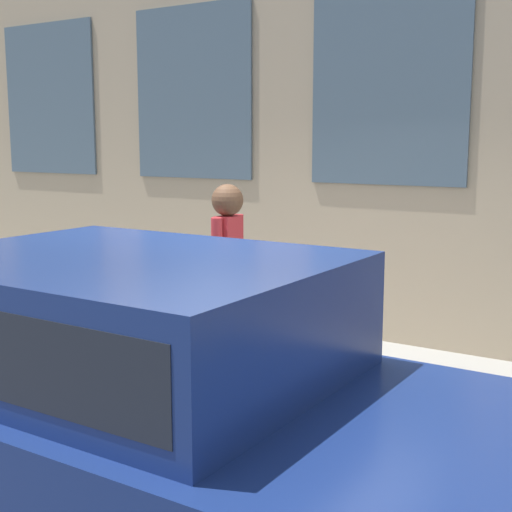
# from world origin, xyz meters

# --- Properties ---
(ground_plane) EXTENTS (80.00, 80.00, 0.00)m
(ground_plane) POSITION_xyz_m (0.00, 0.00, 0.00)
(ground_plane) COLOR #47474C
(sidewalk) EXTENTS (2.61, 60.00, 0.16)m
(sidewalk) POSITION_xyz_m (1.31, 0.00, 0.08)
(sidewalk) COLOR #9E9B93
(sidewalk) RESTS_ON ground_plane
(fire_hydrant) EXTENTS (0.28, 0.41, 0.80)m
(fire_hydrant) POSITION_xyz_m (0.65, 0.04, 0.57)
(fire_hydrant) COLOR red
(fire_hydrant) RESTS_ON sidewalk
(person) EXTENTS (0.42, 0.28, 1.74)m
(person) POSITION_xyz_m (0.76, 0.69, 1.21)
(person) COLOR navy
(person) RESTS_ON sidewalk
(parked_car_navy_near) EXTENTS (2.00, 4.68, 1.67)m
(parked_car_navy_near) POSITION_xyz_m (-1.50, -0.21, 0.93)
(parked_car_navy_near) COLOR black
(parked_car_navy_near) RESTS_ON ground_plane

